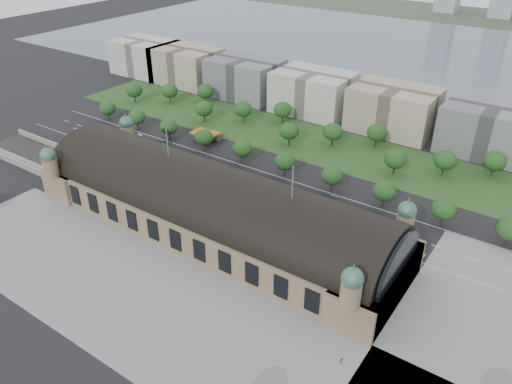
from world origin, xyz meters
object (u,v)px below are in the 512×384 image
Objects in this scene: petrol_station at (211,135)px; parked_car_2 at (146,168)px; traffic_car_6 at (417,254)px; parked_car_5 at (197,184)px; traffic_car_1 at (163,146)px; bus_mid at (279,199)px; pedestrian_2 at (341,361)px; bus_east at (319,219)px; traffic_car_5 at (335,196)px; traffic_car_3 at (231,176)px; parked_car_4 at (172,178)px; bus_west at (262,198)px; parked_car_1 at (158,172)px; parked_car_0 at (114,156)px; traffic_car_0 at (76,129)px; traffic_car_2 at (139,153)px; parked_car_3 at (176,173)px; traffic_car_4 at (257,184)px; parked_car_6 at (216,188)px.

petrol_station reaches higher than parked_car_2.
traffic_car_6 is 98.52m from parked_car_5.
bus_mid reaches higher than traffic_car_1.
bus_mid reaches higher than pedestrian_2.
traffic_car_5 is at bearing 9.82° from bus_east.
traffic_car_1 is at bearing 45.75° from pedestrian_2.
bus_east reaches higher than traffic_car_3.
bus_west is at bearing 65.58° from parked_car_4.
traffic_car_5 is 0.71× the size of parked_car_1.
parked_car_2 is at bearing 93.83° from bus_mid.
bus_west is at bearing 87.69° from bus_east.
traffic_car_3 is 0.44× the size of bus_mid.
parked_car_4 is (-69.31, -27.86, 0.02)m from traffic_car_5.
petrol_station is 3.04× the size of traffic_car_3.
traffic_car_5 is at bearing 81.61° from parked_car_0.
parked_car_1 reaches higher than traffic_car_0.
bus_east is (28.19, -0.99, -0.01)m from bus_west.
traffic_car_0 is at bearing -94.49° from traffic_car_2.
parked_car_2 is at bearing -94.73° from petrol_station.
pedestrian_2 is (89.76, -68.61, 0.26)m from traffic_car_3.
parked_car_5 is at bearing 98.41° from bus_mid.
bus_west is (72.46, -15.52, 0.71)m from traffic_car_1.
traffic_car_3 is 0.82× the size of traffic_car_6.
traffic_car_1 reaches higher than parked_car_2.
traffic_car_1 is 32.46m from parked_car_3.
petrol_station reaches higher than traffic_car_3.
traffic_car_5 is 47.43m from traffic_car_6.
petrol_station reaches higher than parked_car_0.
parked_car_1 is at bearing -83.50° from parked_car_3.
traffic_car_4 is 1.06× the size of parked_car_6.
parked_car_4 is 73.43m from bus_east.
traffic_car_5 is 111.82m from parked_car_0.
parked_car_4 is (16.55, 0.00, -0.10)m from parked_car_2.
traffic_car_1 reaches higher than parked_car_3.
traffic_car_0 reaches higher than traffic_car_3.
traffic_car_6 is 1.28× the size of parked_car_6.
parked_car_2 reaches higher than parked_car_0.
traffic_car_5 is at bearing 86.51° from parked_car_3.
parked_car_5 is 0.54× the size of bus_mid.
parked_car_2 is at bearing -112.26° from parked_car_5.
parked_car_5 is 31.62m from bus_west.
traffic_car_1 is 25.40m from parked_car_2.
parked_car_1 is at bearing 94.19° from bus_east.
parked_car_6 is (106.26, -8.01, -0.04)m from traffic_car_0.
parked_car_4 is at bearing 67.18° from parked_car_0.
traffic_car_0 is 0.72× the size of parked_car_1.
traffic_car_1 is 1.09× the size of parked_car_0.
bus_east is at bearing 86.19° from traffic_car_2.
parked_car_1 reaches higher than parked_car_4.
parked_car_1 is 0.51× the size of bus_west.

